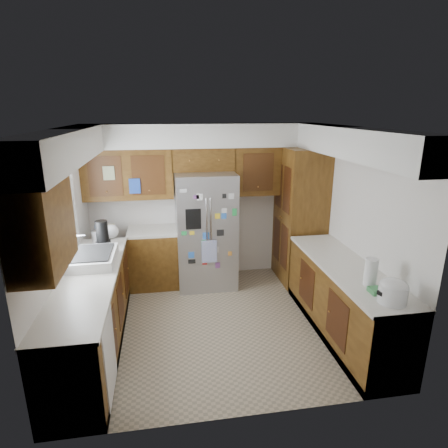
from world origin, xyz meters
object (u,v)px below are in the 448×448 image
(pantry, at_px, (300,216))
(fridge, at_px, (206,230))
(rice_cooker, at_px, (393,291))
(paper_towel, at_px, (371,272))

(pantry, bearing_deg, fridge, 177.94)
(pantry, relative_size, rice_cooker, 7.61)
(fridge, relative_size, paper_towel, 6.03)
(fridge, height_order, rice_cooker, fridge)
(rice_cooker, bearing_deg, paper_towel, 92.17)
(pantry, xyz_separation_m, rice_cooker, (-0.00, -2.53, -0.03))
(fridge, height_order, paper_towel, fridge)
(pantry, relative_size, paper_towel, 7.20)
(paper_towel, bearing_deg, rice_cooker, -87.83)
(fridge, distance_m, rice_cooker, 2.99)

